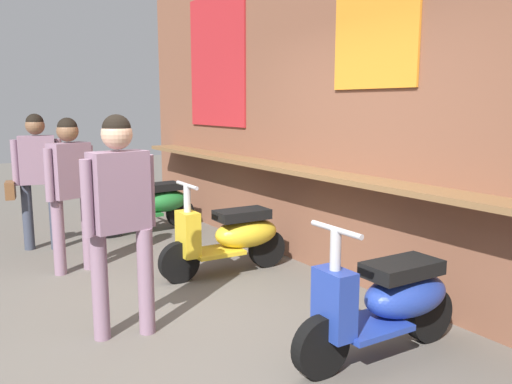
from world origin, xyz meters
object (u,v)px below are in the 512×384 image
object	(u,v)px
shopper_passing	(70,179)
scooter_blue	(388,301)
shopper_browsing	(120,203)
scooter_green	(153,203)
scooter_yellow	(232,236)
shopper_with_handbag	(36,169)

from	to	relation	value
shopper_passing	scooter_blue	bearing A→B (deg)	-176.34
scooter_blue	shopper_browsing	size ratio (longest dim) A/B	0.85
scooter_blue	shopper_passing	xyz separation A→B (m)	(-3.05, -1.35, 0.58)
scooter_green	shopper_browsing	size ratio (longest dim) A/B	0.85
scooter_yellow	scooter_blue	world-z (taller)	same
scooter_yellow	shopper_with_handbag	distance (m)	2.56
scooter_blue	shopper_with_handbag	distance (m)	4.44
scooter_yellow	scooter_blue	xyz separation A→B (m)	(2.14, 0.00, 0.00)
scooter_yellow	shopper_browsing	bearing A→B (deg)	33.37
scooter_blue	shopper_browsing	xyz separation A→B (m)	(-1.27, -1.43, 0.62)
shopper_passing	scooter_green	bearing A→B (deg)	-67.70
scooter_blue	shopper_passing	distance (m)	3.38
scooter_green	scooter_yellow	world-z (taller)	same
shopper_with_handbag	shopper_browsing	distance (m)	2.87
scooter_yellow	scooter_blue	size ratio (longest dim) A/B	1.00
shopper_browsing	shopper_with_handbag	bearing A→B (deg)	172.37
scooter_green	shopper_passing	bearing A→B (deg)	38.61
shopper_with_handbag	shopper_passing	xyz separation A→B (m)	(1.10, 0.12, -0.00)
scooter_green	shopper_passing	distance (m)	1.92
scooter_green	scooter_yellow	xyz separation A→B (m)	(2.15, 0.00, 0.00)
scooter_blue	scooter_yellow	bearing A→B (deg)	-88.96
scooter_green	scooter_yellow	size ratio (longest dim) A/B	1.00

